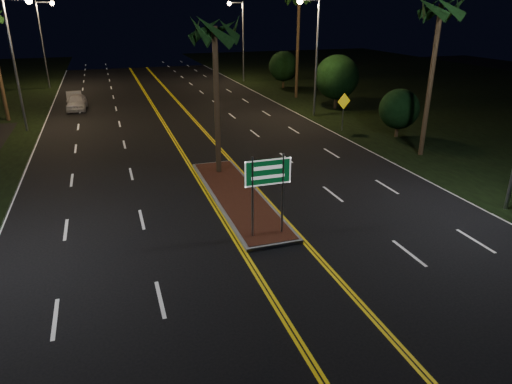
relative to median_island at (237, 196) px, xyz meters
name	(u,v)px	position (x,y,z in m)	size (l,w,h in m)	color
ground	(295,274)	(0.00, -7.00, -0.08)	(120.00, 120.00, 0.00)	black
grass_right	(472,96)	(30.00, 18.00, -0.08)	(40.00, 110.00, 0.01)	black
median_island	(237,196)	(0.00, 0.00, 0.00)	(2.25, 10.25, 0.17)	gray
highway_sign	(268,180)	(0.00, -4.20, 2.32)	(1.80, 0.08, 3.20)	gray
streetlight_left_mid	(18,49)	(-10.61, 17.00, 5.57)	(1.91, 0.44, 9.00)	gray
streetlight_left_far	(45,34)	(-10.61, 37.00, 5.57)	(1.91, 0.44, 9.00)	gray
streetlight_right_mid	(313,44)	(10.61, 15.00, 5.57)	(1.91, 0.44, 9.00)	gray
streetlight_right_far	(240,32)	(10.61, 35.00, 5.57)	(1.91, 0.44, 9.00)	gray
palm_median	(214,31)	(0.00, 3.50, 7.19)	(2.40, 2.40, 8.30)	#382819
palm_right_near	(441,10)	(12.50, 3.00, 8.13)	(2.40, 2.40, 9.30)	#382819
shrub_near	(399,109)	(13.50, 7.00, 1.86)	(2.70, 2.70, 3.30)	#382819
shrub_mid	(337,77)	(14.00, 17.00, 2.64)	(3.78, 3.78, 4.62)	#382819
shrub_far	(284,66)	(13.80, 29.00, 2.25)	(3.24, 3.24, 3.96)	#382819
car_near	(76,101)	(-7.71, 23.58, 0.69)	(2.00, 4.66, 1.55)	silver
car_far	(74,98)	(-7.96, 25.72, 0.64)	(1.85, 4.32, 1.44)	silver
warning_sign	(344,106)	(10.80, 9.78, 1.69)	(1.11, 0.25, 2.70)	gray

